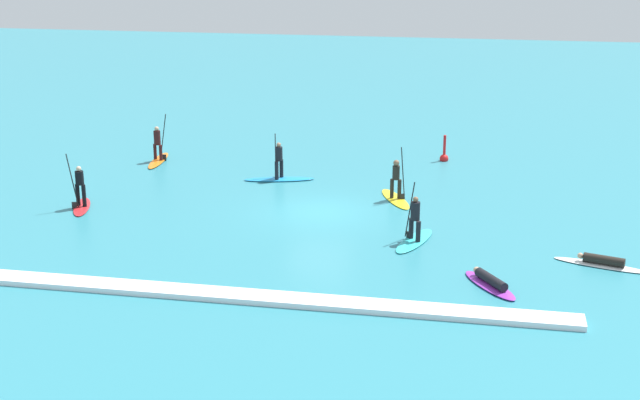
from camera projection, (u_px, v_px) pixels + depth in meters
The scene contains 10 objects.
ground_plane at pixel (320, 212), 35.86m from camera, with size 120.00×120.00×0.00m, color teal.
surfer_on_yellow_board at pixel (396, 189), 37.30m from camera, with size 1.90×3.06×2.35m.
surfer_on_white_board at pixel (602, 262), 30.06m from camera, with size 3.29×1.48×0.40m.
surfer_on_purple_board at pixel (490, 282), 28.35m from camera, with size 2.08×2.62×0.42m.
surfer_on_blue_board at pixel (279, 172), 40.23m from camera, with size 3.29×1.55×2.09m.
surfer_on_red_board at pixel (81, 195), 36.21m from camera, with size 1.45×2.63×2.37m.
surfer_on_teal_board at pixel (415, 231), 32.31m from camera, with size 1.60×3.07×2.25m.
surfer_on_orange_board at pixel (158, 153), 43.42m from camera, with size 0.96×3.21×2.36m.
marker_buoy at pixel (444, 156), 43.62m from camera, with size 0.44×0.44×1.40m.
wave_crest at pixel (265, 298), 27.31m from camera, with size 19.23×0.90×0.18m, color white.
Camera 1 is at (6.42, -33.49, 11.10)m, focal length 49.45 mm.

